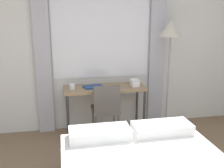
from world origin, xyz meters
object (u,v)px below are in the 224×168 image
Objects in this scene: telephone at (135,83)px; book at (93,87)px; desk_chair at (106,107)px; standing_lamp at (170,37)px; desk at (105,92)px; mug at (72,87)px.

book is at bearing 176.89° from telephone.
desk_chair is at bearing -55.24° from book.
standing_lamp is (1.02, 0.14, 1.01)m from desk_chair.
book is (-0.64, 0.03, -0.04)m from telephone.
desk is at bearing 85.49° from desk_chair.
mug is (-0.50, -0.04, 0.12)m from desk.
book is (-0.15, 0.22, 0.27)m from desk_chair.
telephone is at bearing 174.95° from standing_lamp.
telephone is 0.96m from mug.
mug is at bearing -178.88° from telephone.
book reaches higher than desk.
telephone reaches higher than mug.
telephone is at bearing 21.99° from desk_chair.
desk is at bearing 176.06° from standing_lamp.
mug is (-0.47, 0.17, 0.30)m from desk_chair.
standing_lamp is 9.68× the size of telephone.
desk is 0.28m from desk_chair.
telephone is (0.49, 0.19, 0.31)m from desk_chair.
desk_chair is 0.61m from telephone.
standing_lamp is at bearing -3.99° from book.
desk_chair is 9.82× the size of mug.
telephone reaches higher than book.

